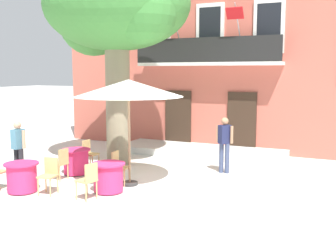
# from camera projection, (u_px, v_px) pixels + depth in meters

# --- Properties ---
(ground_plane) EXTENTS (120.00, 120.00, 0.00)m
(ground_plane) POSITION_uv_depth(u_px,v_px,m) (179.00, 184.00, 11.19)
(ground_plane) COLOR silver
(building_facade) EXTENTS (13.00, 5.09, 7.50)m
(building_facade) POSITION_uv_depth(u_px,v_px,m) (225.00, 55.00, 17.34)
(building_facade) COLOR #BC5B4C
(building_facade) RESTS_ON ground
(entrance_step_platform) EXTENTS (6.16, 1.93, 0.25)m
(entrance_step_platform) POSITION_uv_depth(u_px,v_px,m) (200.00, 151.00, 15.16)
(entrance_step_platform) COLOR silver
(entrance_step_platform) RESTS_ON ground
(plane_tree) EXTENTS (4.92, 4.32, 6.59)m
(plane_tree) POSITION_uv_depth(u_px,v_px,m) (115.00, 11.00, 13.05)
(plane_tree) COLOR #7F755B
(plane_tree) RESTS_ON ground
(cafe_table_near_tree) EXTENTS (0.86, 0.86, 0.76)m
(cafe_table_near_tree) POSITION_uv_depth(u_px,v_px,m) (108.00, 177.00, 10.36)
(cafe_table_near_tree) COLOR #E52D66
(cafe_table_near_tree) RESTS_ON ground
(cafe_chair_near_tree_0) EXTENTS (0.47, 0.47, 0.91)m
(cafe_chair_near_tree_0) POSITION_uv_depth(u_px,v_px,m) (88.00, 179.00, 9.70)
(cafe_chair_near_tree_0) COLOR tan
(cafe_chair_near_tree_0) RESTS_ON ground
(cafe_chair_near_tree_1) EXTENTS (0.44, 0.44, 0.91)m
(cafe_chair_near_tree_1) POSITION_uv_depth(u_px,v_px,m) (119.00, 165.00, 11.07)
(cafe_chair_near_tree_1) COLOR tan
(cafe_chair_near_tree_1) RESTS_ON ground
(cafe_table_middle) EXTENTS (0.86, 0.86, 0.76)m
(cafe_table_middle) POSITION_uv_depth(u_px,v_px,m) (22.00, 177.00, 10.37)
(cafe_table_middle) COLOR #E52D66
(cafe_table_middle) RESTS_ON ground
(cafe_chair_middle_0) EXTENTS (0.45, 0.45, 0.91)m
(cafe_chair_middle_0) POSITION_uv_depth(u_px,v_px,m) (49.00, 173.00, 10.22)
(cafe_chair_middle_0) COLOR tan
(cafe_chair_middle_0) RESTS_ON ground
(cafe_table_front) EXTENTS (0.86, 0.86, 0.76)m
(cafe_table_front) POSITION_uv_depth(u_px,v_px,m) (76.00, 161.00, 12.20)
(cafe_table_front) COLOR #E52D66
(cafe_table_front) RESTS_ON ground
(cafe_chair_front_0) EXTENTS (0.41, 0.41, 0.91)m
(cafe_chair_front_0) POSITION_uv_depth(u_px,v_px,m) (89.00, 152.00, 12.89)
(cafe_chair_front_0) COLOR tan
(cafe_chair_front_0) RESTS_ON ground
(cafe_chair_front_1) EXTENTS (0.41, 0.41, 0.91)m
(cafe_chair_front_1) POSITION_uv_depth(u_px,v_px,m) (61.00, 162.00, 11.49)
(cafe_chair_front_1) COLOR tan
(cafe_chair_front_1) RESTS_ON ground
(cafe_umbrella) EXTENTS (2.90, 2.90, 2.85)m
(cafe_umbrella) POSITION_uv_depth(u_px,v_px,m) (129.00, 89.00, 10.73)
(cafe_umbrella) COLOR #997A56
(cafe_umbrella) RESTS_ON ground
(pedestrian_near_entrance) EXTENTS (0.53, 0.36, 1.65)m
(pedestrian_near_entrance) POSITION_uv_depth(u_px,v_px,m) (18.00, 146.00, 11.69)
(pedestrian_near_entrance) COLOR #232328
(pedestrian_near_entrance) RESTS_ON ground
(pedestrian_mid_plaza) EXTENTS (0.53, 0.40, 1.70)m
(pedestrian_mid_plaza) POSITION_uv_depth(u_px,v_px,m) (224.00, 142.00, 12.28)
(pedestrian_mid_plaza) COLOR #384260
(pedestrian_mid_plaza) RESTS_ON ground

